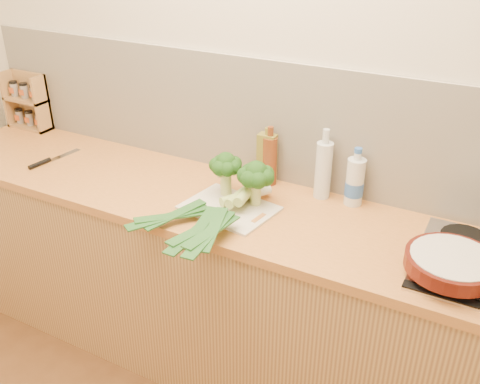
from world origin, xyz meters
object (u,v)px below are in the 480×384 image
at_px(chopping_board, 229,208).
at_px(spice_rack, 29,104).
at_px(chefs_knife, 46,161).
at_px(skillet, 453,263).

distance_m(chopping_board, spice_rack, 1.47).
bearing_deg(chefs_knife, chopping_board, 8.26).
bearing_deg(chefs_knife, skillet, 5.69).
height_order(chefs_knife, skillet, skillet).
relative_size(chefs_knife, skillet, 0.69).
relative_size(chefs_knife, spice_rack, 0.96).
xyz_separation_m(skillet, spice_rack, (-2.31, 0.36, 0.07)).
xyz_separation_m(chopping_board, spice_rack, (-1.43, 0.30, 0.13)).
relative_size(chopping_board, skillet, 0.84).
height_order(skillet, spice_rack, spice_rack).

